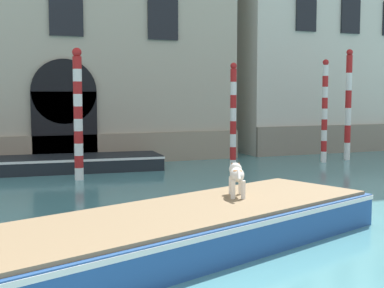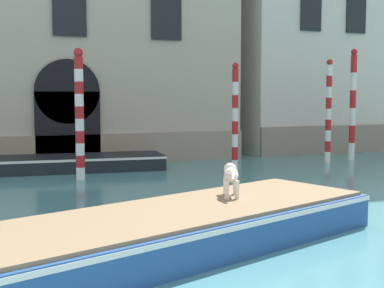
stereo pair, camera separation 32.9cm
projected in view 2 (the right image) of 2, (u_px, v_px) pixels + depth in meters
The scene contains 8 objects.
palazzo_left at pixel (59, 10), 21.69m from camera, with size 13.55×6.13×12.03m.
boat_foreground at pixel (175, 228), 8.90m from camera, with size 8.25×4.94×0.68m.
dog_on_deck at pixel (231, 175), 10.05m from camera, with size 0.49×0.87×0.61m.
boat_moored_near_palazzo at pixel (60, 163), 18.07m from camera, with size 7.12×2.44×0.51m.
mooring_pole_0 at pixel (328, 111), 20.20m from camera, with size 0.23×0.23×3.91m.
mooring_pole_1 at pixel (235, 118), 17.55m from camera, with size 0.21×0.21×3.62m.
mooring_pole_2 at pixel (79, 114), 16.12m from camera, with size 0.28×0.28×3.97m.
mooring_pole_3 at pixel (353, 105), 20.87m from camera, with size 0.25×0.25×4.35m.
Camera 2 is at (-0.52, -2.00, 2.58)m, focal length 50.00 mm.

